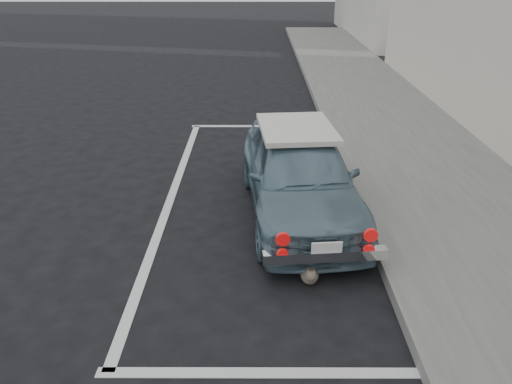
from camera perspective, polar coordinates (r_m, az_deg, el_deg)
ground at (r=4.98m, az=-4.63°, el=-15.85°), size 80.00×80.00×0.00m
sidewalk at (r=7.14m, az=23.29°, el=-3.58°), size 2.80×40.00×0.15m
pline_rear at (r=4.60m, az=1.48°, el=-19.97°), size 3.00×0.12×0.01m
pline_front at (r=10.75m, az=0.71°, el=7.54°), size 3.00×0.12×0.01m
pline_side at (r=7.60m, az=-9.68°, el=-0.60°), size 0.12×7.00×0.01m
retro_coupe at (r=6.81m, az=4.98°, el=2.13°), size 1.73×3.64×1.20m
cat at (r=5.60m, az=6.16°, el=-9.20°), size 0.21×0.47×0.25m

